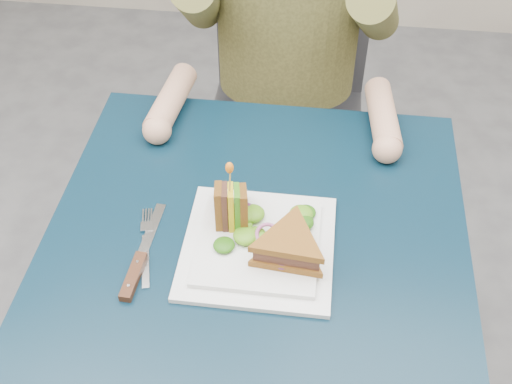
# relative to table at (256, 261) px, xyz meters

# --- Properties ---
(table) EXTENTS (0.75, 0.75, 0.73)m
(table) POSITION_rel_table_xyz_m (0.00, 0.00, 0.00)
(table) COLOR black
(table) RESTS_ON ground
(chair) EXTENTS (0.42, 0.40, 0.93)m
(chair) POSITION_rel_table_xyz_m (0.00, 0.71, -0.11)
(chair) COLOR #47474C
(chair) RESTS_ON ground
(plate) EXTENTS (0.26, 0.26, 0.02)m
(plate) POSITION_rel_table_xyz_m (0.01, -0.04, 0.09)
(plate) COLOR white
(plate) RESTS_ON table
(sandwich_flat) EXTENTS (0.16, 0.16, 0.05)m
(sandwich_flat) POSITION_rel_table_xyz_m (0.06, -0.06, 0.12)
(sandwich_flat) COLOR brown
(sandwich_flat) RESTS_ON plate
(sandwich_upright) EXTENTS (0.08, 0.13, 0.12)m
(sandwich_upright) POSITION_rel_table_xyz_m (-0.05, 0.01, 0.13)
(sandwich_upright) COLOR brown
(sandwich_upright) RESTS_ON plate
(fork) EXTENTS (0.05, 0.18, 0.01)m
(fork) POSITION_rel_table_xyz_m (-0.19, -0.06, 0.08)
(fork) COLOR silver
(fork) RESTS_ON table
(knife) EXTENTS (0.03, 0.22, 0.02)m
(knife) POSITION_rel_table_xyz_m (-0.19, -0.11, 0.09)
(knife) COLOR silver
(knife) RESTS_ON table
(toothpick) EXTENTS (0.01, 0.01, 0.06)m
(toothpick) POSITION_rel_table_xyz_m (-0.05, 0.01, 0.20)
(toothpick) COLOR tan
(toothpick) RESTS_ON sandwich_upright
(toothpick_frill) EXTENTS (0.01, 0.01, 0.02)m
(toothpick_frill) POSITION_rel_table_xyz_m (-0.05, 0.01, 0.23)
(toothpick_frill) COLOR orange
(toothpick_frill) RESTS_ON sandwich_upright
(lettuce_spill) EXTENTS (0.15, 0.13, 0.02)m
(lettuce_spill) POSITION_rel_table_xyz_m (0.01, -0.03, 0.11)
(lettuce_spill) COLOR #337A14
(lettuce_spill) RESTS_ON plate
(onion_ring) EXTENTS (0.04, 0.04, 0.02)m
(onion_ring) POSITION_rel_table_xyz_m (0.02, -0.03, 0.11)
(onion_ring) COLOR #9E4C7A
(onion_ring) RESTS_ON plate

